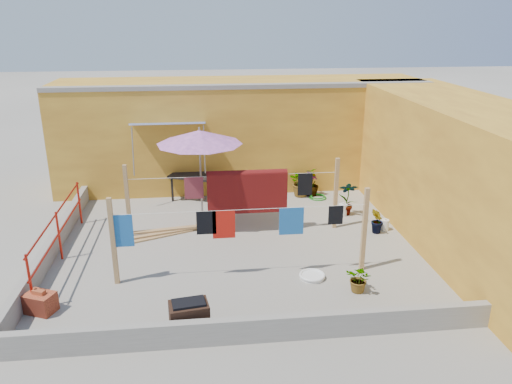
{
  "coord_description": "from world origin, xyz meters",
  "views": [
    {
      "loc": [
        -0.76,
        -10.4,
        5.02
      ],
      "look_at": [
        0.47,
        0.3,
        1.2
      ],
      "focal_mm": 35.0,
      "sensor_mm": 36.0,
      "label": 1
    }
  ],
  "objects_px": {
    "outdoor_table": "(199,177)",
    "green_hose": "(318,197)",
    "water_jug_a": "(385,225)",
    "plant_back_a": "(302,182)",
    "patio_umbrella": "(199,138)",
    "water_jug_b": "(343,210)",
    "white_basin": "(312,276)",
    "brick_stack": "(40,302)",
    "brazier": "(189,317)"
  },
  "relations": [
    {
      "from": "water_jug_a",
      "to": "green_hose",
      "type": "distance_m",
      "value": 2.68
    },
    {
      "from": "patio_umbrella",
      "to": "brick_stack",
      "type": "distance_m",
      "value": 5.13
    },
    {
      "from": "brick_stack",
      "to": "water_jug_b",
      "type": "bearing_deg",
      "value": 30.14
    },
    {
      "from": "outdoor_table",
      "to": "plant_back_a",
      "type": "relative_size",
      "value": 2.1
    },
    {
      "from": "water_jug_a",
      "to": "water_jug_b",
      "type": "bearing_deg",
      "value": 125.64
    },
    {
      "from": "brazier",
      "to": "water_jug_b",
      "type": "distance_m",
      "value": 6.21
    },
    {
      "from": "patio_umbrella",
      "to": "water_jug_b",
      "type": "xyz_separation_m",
      "value": [
        3.71,
        0.18,
        -2.09
      ]
    },
    {
      "from": "outdoor_table",
      "to": "green_hose",
      "type": "xyz_separation_m",
      "value": [
        3.41,
        -0.27,
        -0.65
      ]
    },
    {
      "from": "green_hose",
      "to": "brazier",
      "type": "bearing_deg",
      "value": -120.64
    },
    {
      "from": "brazier",
      "to": "green_hose",
      "type": "height_order",
      "value": "brazier"
    },
    {
      "from": "patio_umbrella",
      "to": "water_jug_b",
      "type": "relative_size",
      "value": 6.94
    },
    {
      "from": "brazier",
      "to": "outdoor_table",
      "type": "bearing_deg",
      "value": 88.01
    },
    {
      "from": "patio_umbrella",
      "to": "water_jug_a",
      "type": "xyz_separation_m",
      "value": [
        4.47,
        -0.89,
        -2.11
      ]
    },
    {
      "from": "brazier",
      "to": "green_hose",
      "type": "bearing_deg",
      "value": 59.36
    },
    {
      "from": "white_basin",
      "to": "water_jug_a",
      "type": "bearing_deg",
      "value": 42.95
    },
    {
      "from": "plant_back_a",
      "to": "water_jug_a",
      "type": "bearing_deg",
      "value": -60.13
    },
    {
      "from": "outdoor_table",
      "to": "brick_stack",
      "type": "distance_m",
      "value": 6.22
    },
    {
      "from": "brazier",
      "to": "brick_stack",
      "type": "bearing_deg",
      "value": 161.12
    },
    {
      "from": "white_basin",
      "to": "water_jug_b",
      "type": "relative_size",
      "value": 1.47
    },
    {
      "from": "water_jug_a",
      "to": "green_hose",
      "type": "height_order",
      "value": "water_jug_a"
    },
    {
      "from": "white_basin",
      "to": "plant_back_a",
      "type": "bearing_deg",
      "value": 81.16
    },
    {
      "from": "patio_umbrella",
      "to": "plant_back_a",
      "type": "relative_size",
      "value": 2.93
    },
    {
      "from": "outdoor_table",
      "to": "plant_back_a",
      "type": "bearing_deg",
      "value": 0.0
    },
    {
      "from": "white_basin",
      "to": "water_jug_a",
      "type": "height_order",
      "value": "water_jug_a"
    },
    {
      "from": "water_jug_a",
      "to": "plant_back_a",
      "type": "distance_m",
      "value": 3.13
    },
    {
      "from": "water_jug_a",
      "to": "patio_umbrella",
      "type": "bearing_deg",
      "value": 168.76
    },
    {
      "from": "brick_stack",
      "to": "brazier",
      "type": "xyz_separation_m",
      "value": [
        2.65,
        -0.91,
        0.09
      ]
    },
    {
      "from": "outdoor_table",
      "to": "water_jug_a",
      "type": "relative_size",
      "value": 5.75
    },
    {
      "from": "outdoor_table",
      "to": "water_jug_a",
      "type": "bearing_deg",
      "value": -30.87
    },
    {
      "from": "brick_stack",
      "to": "brazier",
      "type": "distance_m",
      "value": 2.8
    },
    {
      "from": "brazier",
      "to": "plant_back_a",
      "type": "distance_m",
      "value": 7.15
    },
    {
      "from": "white_basin",
      "to": "green_hose",
      "type": "distance_m",
      "value": 4.74
    },
    {
      "from": "water_jug_b",
      "to": "outdoor_table",
      "type": "bearing_deg",
      "value": 156.45
    },
    {
      "from": "brick_stack",
      "to": "white_basin",
      "type": "xyz_separation_m",
      "value": [
        5.09,
        0.64,
        -0.14
      ]
    },
    {
      "from": "water_jug_b",
      "to": "white_basin",
      "type": "bearing_deg",
      "value": -115.67
    },
    {
      "from": "water_jug_a",
      "to": "green_hose",
      "type": "bearing_deg",
      "value": 114.62
    },
    {
      "from": "outdoor_table",
      "to": "water_jug_a",
      "type": "distance_m",
      "value": 5.3
    },
    {
      "from": "white_basin",
      "to": "water_jug_b",
      "type": "bearing_deg",
      "value": 64.33
    },
    {
      "from": "water_jug_b",
      "to": "brick_stack",
      "type": "bearing_deg",
      "value": -149.86
    },
    {
      "from": "green_hose",
      "to": "water_jug_a",
      "type": "bearing_deg",
      "value": -65.38
    },
    {
      "from": "white_basin",
      "to": "plant_back_a",
      "type": "height_order",
      "value": "plant_back_a"
    },
    {
      "from": "outdoor_table",
      "to": "green_hose",
      "type": "distance_m",
      "value": 3.48
    },
    {
      "from": "brick_stack",
      "to": "water_jug_a",
      "type": "bearing_deg",
      "value": 20.65
    },
    {
      "from": "outdoor_table",
      "to": "water_jug_a",
      "type": "height_order",
      "value": "outdoor_table"
    },
    {
      "from": "outdoor_table",
      "to": "white_basin",
      "type": "bearing_deg",
      "value": -65.44
    },
    {
      "from": "water_jug_a",
      "to": "green_hose",
      "type": "relative_size",
      "value": 0.61
    },
    {
      "from": "patio_umbrella",
      "to": "brazier",
      "type": "xyz_separation_m",
      "value": [
        -0.28,
        -4.58,
        -1.97
      ]
    },
    {
      "from": "patio_umbrella",
      "to": "outdoor_table",
      "type": "height_order",
      "value": "patio_umbrella"
    },
    {
      "from": "water_jug_a",
      "to": "water_jug_b",
      "type": "xyz_separation_m",
      "value": [
        -0.76,
        1.06,
        0.02
      ]
    },
    {
      "from": "outdoor_table",
      "to": "white_basin",
      "type": "distance_m",
      "value": 5.37
    }
  ]
}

